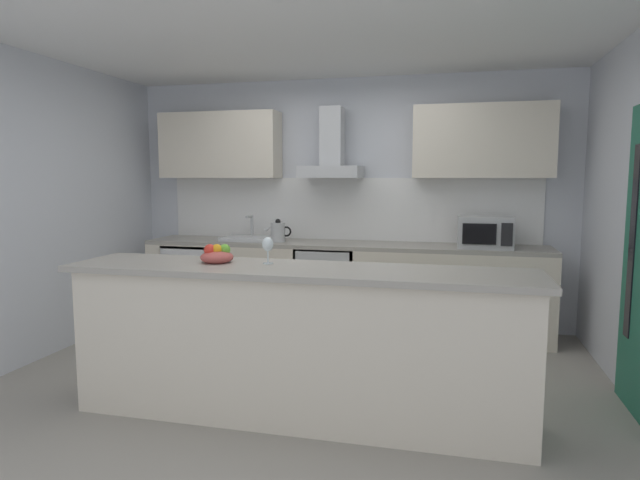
{
  "coord_description": "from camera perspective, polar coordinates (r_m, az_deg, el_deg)",
  "views": [
    {
      "loc": [
        1.1,
        -3.86,
        1.56
      ],
      "look_at": [
        0.05,
        0.42,
        1.05
      ],
      "focal_mm": 30.23,
      "sensor_mm": 36.0,
      "label": 1
    }
  ],
  "objects": [
    {
      "name": "refrigerator",
      "position": [
        6.06,
        -12.81,
        -4.36
      ],
      "size": [
        0.58,
        0.6,
        0.85
      ],
      "color": "white",
      "rests_on": "ground"
    },
    {
      "name": "kettle",
      "position": [
        5.59,
        -4.46,
        0.88
      ],
      "size": [
        0.29,
        0.15,
        0.24
      ],
      "color": "#B7BABC",
      "rests_on": "counter_back"
    },
    {
      "name": "microwave",
      "position": [
        5.32,
        17.06,
        0.8
      ],
      "size": [
        0.5,
        0.38,
        0.3
      ],
      "color": "#B7BABC",
      "rests_on": "counter_back"
    },
    {
      "name": "counter_back",
      "position": [
        5.57,
        2.14,
        -4.91
      ],
      "size": [
        4.1,
        0.6,
        0.9
      ],
      "color": "beige",
      "rests_on": "ground"
    },
    {
      "name": "upper_cabinets",
      "position": [
        5.62,
        2.52,
        10.16
      ],
      "size": [
        4.05,
        0.32,
        0.7
      ],
      "color": "beige"
    },
    {
      "name": "backsplash_tile",
      "position": [
        5.77,
        2.8,
        3.3
      ],
      "size": [
        3.96,
        0.02,
        0.66
      ],
      "primitive_type": "cube",
      "color": "white"
    },
    {
      "name": "fruit_bowl",
      "position": [
        3.67,
        -10.86,
        -1.62
      ],
      "size": [
        0.22,
        0.22,
        0.13
      ],
      "color": "#B24C47",
      "rests_on": "counter_island"
    },
    {
      "name": "sink",
      "position": [
        5.76,
        -7.63,
        0.24
      ],
      "size": [
        0.5,
        0.4,
        0.26
      ],
      "color": "silver",
      "rests_on": "counter_back"
    },
    {
      "name": "counter_island",
      "position": [
        3.53,
        -2.45,
        -10.83
      ],
      "size": [
        3.01,
        0.64,
        1.0
      ],
      "color": "beige",
      "rests_on": "ground"
    },
    {
      "name": "ceiling",
      "position": [
        4.15,
        -2.16,
        21.23
      ],
      "size": [
        5.66,
        4.6,
        0.02
      ],
      "primitive_type": "cube",
      "color": "white"
    },
    {
      "name": "wall_left",
      "position": [
        5.22,
        -28.29,
        2.94
      ],
      "size": [
        0.12,
        4.6,
        2.6
      ],
      "primitive_type": "cube",
      "color": "silver",
      "rests_on": "ground"
    },
    {
      "name": "oven",
      "position": [
        5.57,
        0.91,
        -4.81
      ],
      "size": [
        0.6,
        0.62,
        0.8
      ],
      "color": "slate",
      "rests_on": "ground"
    },
    {
      "name": "ground",
      "position": [
        4.31,
        -2.0,
        -14.76
      ],
      "size": [
        5.66,
        4.6,
        0.02
      ],
      "primitive_type": "cube",
      "color": "gray"
    },
    {
      "name": "wall_back",
      "position": [
        5.84,
        2.94,
        4.03
      ],
      "size": [
        5.66,
        0.12,
        2.6
      ],
      "primitive_type": "cube",
      "color": "silver",
      "rests_on": "ground"
    },
    {
      "name": "range_hood",
      "position": [
        5.59,
        1.23,
        8.92
      ],
      "size": [
        0.62,
        0.45,
        0.72
      ],
      "color": "#B7BABC"
    },
    {
      "name": "wine_glass",
      "position": [
        3.55,
        -5.55,
        -0.56
      ],
      "size": [
        0.08,
        0.08,
        0.18
      ],
      "color": "silver",
      "rests_on": "counter_island"
    }
  ]
}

